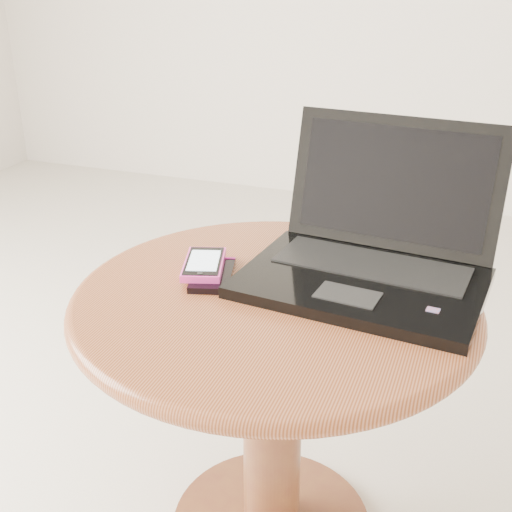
% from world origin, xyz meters
% --- Properties ---
extents(table, '(0.63, 0.63, 0.50)m').
position_xyz_m(table, '(0.08, 0.08, 0.39)').
color(table, '#53271A').
rests_on(table, ground).
extents(laptop, '(0.39, 0.35, 0.24)m').
position_xyz_m(laptop, '(0.21, 0.18, 0.54)').
color(laptop, black).
rests_on(laptop, table).
extents(phone_black, '(0.09, 0.13, 0.01)m').
position_xyz_m(phone_black, '(-0.03, 0.09, 0.51)').
color(phone_black, black).
rests_on(phone_black, table).
extents(phone_pink, '(0.09, 0.13, 0.01)m').
position_xyz_m(phone_pink, '(-0.05, 0.10, 0.52)').
color(phone_pink, '#F33AAA').
rests_on(phone_pink, phone_black).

